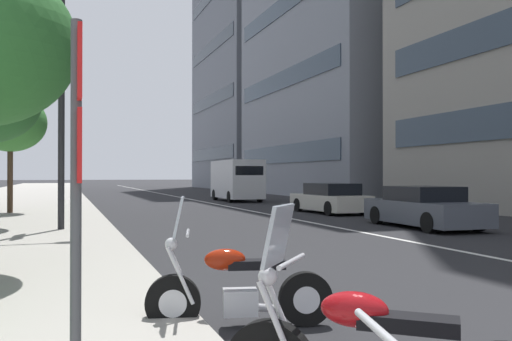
{
  "coord_description": "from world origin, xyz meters",
  "views": [
    {
      "loc": [
        -1.53,
        8.31,
        1.7
      ],
      "look_at": [
        17.07,
        1.6,
        1.87
      ],
      "focal_mm": 37.23,
      "sensor_mm": 36.0,
      "label": 1
    }
  ],
  "objects_px": {
    "motorcycle_mid_row": "(236,289)",
    "parking_sign_by_curb": "(77,183)",
    "car_following_behind": "(330,199)",
    "delivery_van_ahead": "(237,179)",
    "street_tree_far_plaza": "(10,123)",
    "car_lead_in_lane": "(424,208)",
    "street_lamp_with_banners": "(74,47)"
  },
  "relations": [
    {
      "from": "motorcycle_mid_row",
      "to": "parking_sign_by_curb",
      "type": "height_order",
      "value": "parking_sign_by_curb"
    },
    {
      "from": "car_following_behind",
      "to": "parking_sign_by_curb",
      "type": "relative_size",
      "value": 1.85
    },
    {
      "from": "motorcycle_mid_row",
      "to": "delivery_van_ahead",
      "type": "bearing_deg",
      "value": -94.38
    },
    {
      "from": "motorcycle_mid_row",
      "to": "street_tree_far_plaza",
      "type": "distance_m",
      "value": 19.1
    },
    {
      "from": "motorcycle_mid_row",
      "to": "street_tree_far_plaza",
      "type": "relative_size",
      "value": 0.42
    },
    {
      "from": "motorcycle_mid_row",
      "to": "parking_sign_by_curb",
      "type": "relative_size",
      "value": 0.85
    },
    {
      "from": "delivery_van_ahead",
      "to": "parking_sign_by_curb",
      "type": "relative_size",
      "value": 2.29
    },
    {
      "from": "car_lead_in_lane",
      "to": "car_following_behind",
      "type": "relative_size",
      "value": 1.04
    },
    {
      "from": "street_lamp_with_banners",
      "to": "car_lead_in_lane",
      "type": "bearing_deg",
      "value": -99.72
    },
    {
      "from": "street_lamp_with_banners",
      "to": "parking_sign_by_curb",
      "type": "bearing_deg",
      "value": 179.29
    },
    {
      "from": "car_lead_in_lane",
      "to": "delivery_van_ahead",
      "type": "xyz_separation_m",
      "value": [
        18.86,
        0.36,
        0.79
      ]
    },
    {
      "from": "car_lead_in_lane",
      "to": "street_lamp_with_banners",
      "type": "height_order",
      "value": "street_lamp_with_banners"
    },
    {
      "from": "motorcycle_mid_row",
      "to": "car_lead_in_lane",
      "type": "xyz_separation_m",
      "value": [
        8.72,
        -9.18,
        0.2
      ]
    },
    {
      "from": "motorcycle_mid_row",
      "to": "car_following_behind",
      "type": "distance_m",
      "value": 18.18
    },
    {
      "from": "delivery_van_ahead",
      "to": "street_tree_far_plaza",
      "type": "height_order",
      "value": "street_tree_far_plaza"
    },
    {
      "from": "car_lead_in_lane",
      "to": "delivery_van_ahead",
      "type": "distance_m",
      "value": 18.88
    },
    {
      "from": "street_lamp_with_banners",
      "to": "motorcycle_mid_row",
      "type": "bearing_deg",
      "value": -171.54
    },
    {
      "from": "delivery_van_ahead",
      "to": "car_following_behind",
      "type": "bearing_deg",
      "value": -176.39
    },
    {
      "from": "motorcycle_mid_row",
      "to": "delivery_van_ahead",
      "type": "distance_m",
      "value": 28.97
    },
    {
      "from": "car_lead_in_lane",
      "to": "delivery_van_ahead",
      "type": "height_order",
      "value": "delivery_van_ahead"
    },
    {
      "from": "delivery_van_ahead",
      "to": "car_lead_in_lane",
      "type": "bearing_deg",
      "value": -177.98
    },
    {
      "from": "car_following_behind",
      "to": "parking_sign_by_curb",
      "type": "height_order",
      "value": "parking_sign_by_curb"
    },
    {
      "from": "car_following_behind",
      "to": "street_tree_far_plaza",
      "type": "distance_m",
      "value": 13.98
    },
    {
      "from": "car_lead_in_lane",
      "to": "delivery_van_ahead",
      "type": "relative_size",
      "value": 0.84
    },
    {
      "from": "motorcycle_mid_row",
      "to": "parking_sign_by_curb",
      "type": "bearing_deg",
      "value": 69.1
    },
    {
      "from": "motorcycle_mid_row",
      "to": "car_following_behind",
      "type": "bearing_deg",
      "value": -107.71
    },
    {
      "from": "motorcycle_mid_row",
      "to": "car_lead_in_lane",
      "type": "height_order",
      "value": "motorcycle_mid_row"
    },
    {
      "from": "delivery_van_ahead",
      "to": "motorcycle_mid_row",
      "type": "bearing_deg",
      "value": 163.2
    },
    {
      "from": "motorcycle_mid_row",
      "to": "car_following_behind",
      "type": "xyz_separation_m",
      "value": [
        15.57,
        -9.38,
        0.2
      ]
    },
    {
      "from": "parking_sign_by_curb",
      "to": "street_tree_far_plaza",
      "type": "bearing_deg",
      "value": 5.98
    },
    {
      "from": "parking_sign_by_curb",
      "to": "motorcycle_mid_row",
      "type": "bearing_deg",
      "value": -34.25
    },
    {
      "from": "motorcycle_mid_row",
      "to": "street_tree_far_plaza",
      "type": "bearing_deg",
      "value": -64.59
    }
  ]
}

